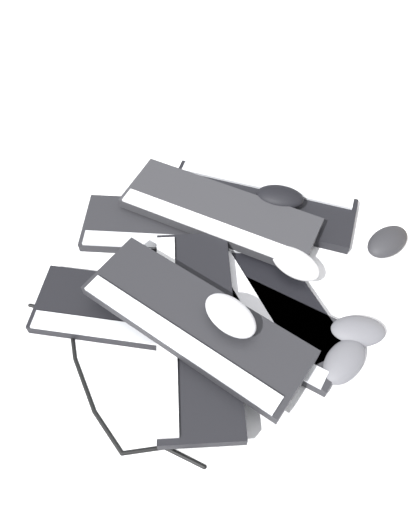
# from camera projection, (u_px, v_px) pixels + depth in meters

# --- Properties ---
(ground_plane) EXTENTS (3.20, 3.20, 0.00)m
(ground_plane) POSITION_uv_depth(u_px,v_px,m) (240.00, 247.00, 1.12)
(ground_plane) COLOR white
(keyboard_0) EXTENTS (0.34, 0.46, 0.03)m
(keyboard_0) POSITION_uv_depth(u_px,v_px,m) (259.00, 279.00, 1.06)
(keyboard_0) COLOR black
(keyboard_0) RESTS_ON ground
(keyboard_1) EXTENTS (0.46, 0.25, 0.03)m
(keyboard_1) POSITION_uv_depth(u_px,v_px,m) (260.00, 203.00, 1.18)
(keyboard_1) COLOR black
(keyboard_1) RESTS_ON ground
(keyboard_2) EXTENTS (0.44, 0.15, 0.03)m
(keyboard_2) POSITION_uv_depth(u_px,v_px,m) (180.00, 228.00, 1.14)
(keyboard_2) COLOR black
(keyboard_2) RESTS_ON ground
(keyboard_3) EXTENTS (0.45, 0.19, 0.03)m
(keyboard_3) POSITION_uv_depth(u_px,v_px,m) (144.00, 313.00, 1.01)
(keyboard_3) COLOR black
(keyboard_3) RESTS_ON ground
(keyboard_4) EXTENTS (0.46, 0.33, 0.03)m
(keyboard_4) POSITION_uv_depth(u_px,v_px,m) (237.00, 312.00, 1.01)
(keyboard_4) COLOR black
(keyboard_4) RESTS_ON ground
(keyboard_5) EXTENTS (0.20, 0.45, 0.03)m
(keyboard_5) POSITION_uv_depth(u_px,v_px,m) (195.00, 327.00, 0.96)
(keyboard_5) COLOR black
(keyboard_5) RESTS_ON keyboard_4
(keyboard_6) EXTENTS (0.46, 0.30, 0.03)m
(keyboard_6) POSITION_uv_depth(u_px,v_px,m) (219.00, 213.00, 1.12)
(keyboard_6) COLOR #232326
(keyboard_6) RESTS_ON keyboard_2
(keyboard_7) EXTENTS (0.45, 0.36, 0.03)m
(keyboard_7) POSITION_uv_depth(u_px,v_px,m) (195.00, 322.00, 0.93)
(keyboard_7) COLOR black
(keyboard_7) RESTS_ON keyboard_5
(mouse_0) EXTENTS (0.12, 0.13, 0.04)m
(mouse_0) POSITION_uv_depth(u_px,v_px,m) (344.00, 361.00, 0.94)
(mouse_0) COLOR #4C4C51
(mouse_0) RESTS_ON ground
(mouse_1) EXTENTS (0.13, 0.12, 0.04)m
(mouse_1) POSITION_uv_depth(u_px,v_px,m) (387.00, 241.00, 1.11)
(mouse_1) COLOR black
(mouse_1) RESTS_ON ground
(mouse_2) EXTENTS (0.13, 0.12, 0.04)m
(mouse_2) POSITION_uv_depth(u_px,v_px,m) (230.00, 315.00, 0.90)
(mouse_2) COLOR #B7B7BC
(mouse_2) RESTS_ON keyboard_7
(mouse_3) EXTENTS (0.13, 0.12, 0.04)m
(mouse_3) POSITION_uv_depth(u_px,v_px,m) (295.00, 263.00, 1.04)
(mouse_3) COLOR silver
(mouse_3) RESTS_ON keyboard_0
(mouse_4) EXTENTS (0.11, 0.07, 0.04)m
(mouse_4) POSITION_uv_depth(u_px,v_px,m) (357.00, 331.00, 0.98)
(mouse_4) COLOR #4C4C51
(mouse_4) RESTS_ON ground
(mouse_5) EXTENTS (0.12, 0.08, 0.04)m
(mouse_5) POSITION_uv_depth(u_px,v_px,m) (280.00, 197.00, 1.14)
(mouse_5) COLOR black
(mouse_5) RESTS_ON keyboard_1
(cable_0) EXTENTS (0.68, 0.38, 0.01)m
(cable_0) POSITION_uv_depth(u_px,v_px,m) (205.00, 263.00, 1.09)
(cable_0) COLOR black
(cable_0) RESTS_ON ground
(cable_1) EXTENTS (0.34, 0.27, 0.01)m
(cable_1) POSITION_uv_depth(u_px,v_px,m) (108.00, 400.00, 0.91)
(cable_1) COLOR black
(cable_1) RESTS_ON ground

